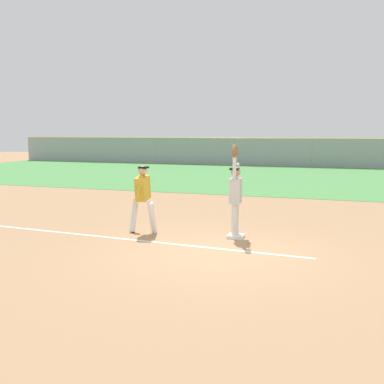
% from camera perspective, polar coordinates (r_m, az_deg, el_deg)
% --- Properties ---
extents(ground_plane, '(78.18, 78.18, 0.00)m').
position_cam_1_polar(ground_plane, '(9.87, 3.24, -7.63)').
color(ground_plane, '#A37A54').
extents(outfield_grass, '(49.26, 16.41, 0.01)m').
position_cam_1_polar(outfield_grass, '(26.39, 13.23, 1.73)').
color(outfield_grass, '#4C8C47').
rests_on(outfield_grass, ground_plane).
extents(chalk_foul_line, '(11.98, 0.90, 0.01)m').
position_cam_1_polar(chalk_foul_line, '(12.08, -14.46, -5.02)').
color(chalk_foul_line, white).
rests_on(chalk_foul_line, ground_plane).
extents(first_base, '(0.39, 0.39, 0.08)m').
position_cam_1_polar(first_base, '(11.32, 5.45, -5.47)').
color(first_base, white).
rests_on(first_base, ground_plane).
extents(fielder, '(0.30, 0.90, 2.28)m').
position_cam_1_polar(fielder, '(11.16, 5.40, -0.01)').
color(fielder, silver).
rests_on(fielder, ground_plane).
extents(runner, '(0.74, 0.84, 1.72)m').
position_cam_1_polar(runner, '(11.71, -6.12, -0.28)').
color(runner, white).
rests_on(runner, ground_plane).
extents(baseball, '(0.07, 0.07, 0.07)m').
position_cam_1_polar(baseball, '(10.95, 5.71, 3.44)').
color(baseball, white).
extents(outfield_fence, '(49.34, 0.08, 2.09)m').
position_cam_1_polar(outfield_fence, '(34.47, 14.65, 4.73)').
color(outfield_fence, '#93999E').
rests_on(outfield_fence, ground_plane).
extents(parked_car_white, '(4.53, 2.37, 1.25)m').
position_cam_1_polar(parked_car_white, '(39.54, 7.48, 4.70)').
color(parked_car_white, white).
rests_on(parked_car_white, ground_plane).
extents(parked_car_silver, '(4.57, 2.47, 1.25)m').
position_cam_1_polar(parked_car_silver, '(38.52, 13.80, 4.48)').
color(parked_car_silver, '#B7B7BC').
rests_on(parked_car_silver, ground_plane).
extents(parked_car_red, '(4.58, 2.48, 1.25)m').
position_cam_1_polar(parked_car_red, '(38.28, 21.30, 4.16)').
color(parked_car_red, '#B21E1E').
rests_on(parked_car_red, ground_plane).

